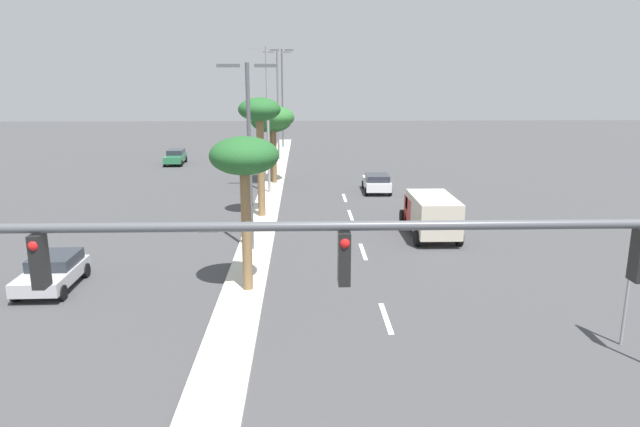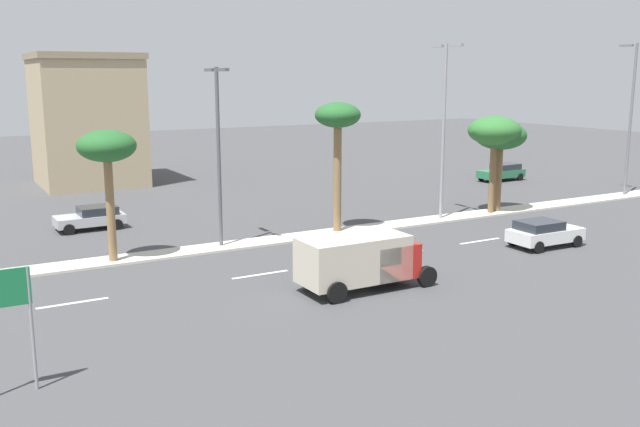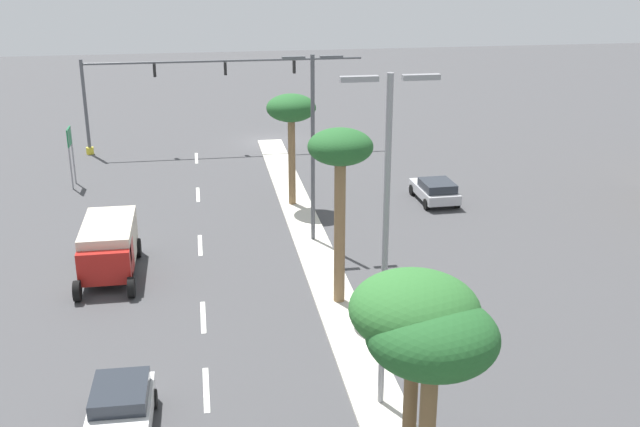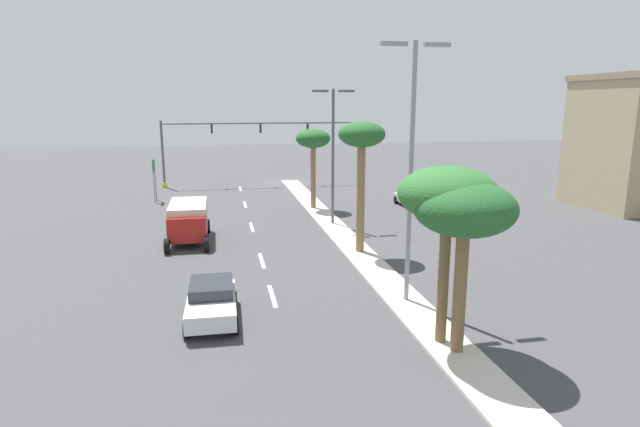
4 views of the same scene
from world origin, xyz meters
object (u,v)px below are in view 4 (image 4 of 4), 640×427
object	(u,v)px
sedan_silver_center	(413,198)
palm_tree_inboard	(362,142)
commercial_building	(640,142)
street_lamp_mid	(333,146)
street_lamp_center	(411,156)
sedan_white_front	(212,301)
palm_tree_trailing	(465,212)
traffic_signal_gantry	(219,141)
directional_road_sign	(154,171)
palm_tree_outboard	(448,196)
palm_tree_leading	(313,141)
box_truck	(188,221)

from	to	relation	value
sedan_silver_center	palm_tree_inboard	bearing A→B (deg)	56.68
commercial_building	street_lamp_mid	bearing A→B (deg)	3.05
street_lamp_center	sedan_white_front	bearing A→B (deg)	1.55
palm_tree_trailing	traffic_signal_gantry	bearing A→B (deg)	-79.02
commercial_building	directional_road_sign	bearing A→B (deg)	-14.61
street_lamp_center	directional_road_sign	bearing A→B (deg)	-63.38
palm_tree_outboard	sedan_silver_center	size ratio (longest dim) A/B	1.59
sedan_white_front	palm_tree_inboard	bearing A→B (deg)	-136.75
directional_road_sign	palm_tree_leading	distance (m)	14.54
palm_tree_inboard	palm_tree_leading	bearing A→B (deg)	-88.61
street_lamp_center	palm_tree_trailing	bearing A→B (deg)	90.30
box_truck	palm_tree_trailing	bearing A→B (deg)	119.83
palm_tree_inboard	palm_tree_trailing	world-z (taller)	palm_tree_inboard
palm_tree_outboard	palm_tree_trailing	size ratio (longest dim) A/B	1.06
traffic_signal_gantry	palm_tree_leading	xyz separation A→B (m)	(-7.28, 13.66, 0.84)
traffic_signal_gantry	palm_tree_inboard	world-z (taller)	palm_tree_inboard
street_lamp_center	sedan_white_front	xyz separation A→B (m)	(8.29, 0.22, -5.60)
traffic_signal_gantry	sedan_white_front	distance (m)	34.67
palm_tree_inboard	street_lamp_mid	distance (m)	7.24
directional_road_sign	street_lamp_center	size ratio (longest dim) A/B	0.34
palm_tree_leading	street_lamp_mid	world-z (taller)	street_lamp_mid
palm_tree_outboard	palm_tree_leading	bearing A→B (deg)	-89.89
traffic_signal_gantry	sedan_silver_center	size ratio (longest dim) A/B	5.07
street_lamp_mid	sedan_silver_center	world-z (taller)	street_lamp_mid
directional_road_sign	commercial_building	size ratio (longest dim) A/B	0.35
palm_tree_outboard	street_lamp_mid	world-z (taller)	street_lamp_mid
palm_tree_trailing	box_truck	distance (m)	20.01
commercial_building	palm_tree_outboard	world-z (taller)	commercial_building
palm_tree_leading	palm_tree_inboard	xyz separation A→B (m)	(-0.31, 12.93, 0.86)
directional_road_sign	street_lamp_mid	xyz separation A→B (m)	(-13.31, 11.63, 2.94)
commercial_building	palm_tree_trailing	distance (m)	33.45
street_lamp_center	sedan_silver_center	world-z (taller)	street_lamp_center
commercial_building	palm_tree_inboard	world-z (taller)	commercial_building
palm_tree_leading	sedan_white_front	size ratio (longest dim) A/B	1.58
traffic_signal_gantry	commercial_building	size ratio (longest dim) A/B	1.87
box_truck	street_lamp_mid	bearing A→B (deg)	-165.30
commercial_building	sedan_white_front	distance (m)	38.34
commercial_building	palm_tree_trailing	world-z (taller)	commercial_building
commercial_building	street_lamp_center	size ratio (longest dim) A/B	1.00
street_lamp_center	box_truck	size ratio (longest dim) A/B	1.85
traffic_signal_gantry	street_lamp_center	bearing A→B (deg)	102.44
traffic_signal_gantry	sedan_silver_center	distance (m)	21.60
palm_tree_leading	street_lamp_mid	xyz separation A→B (m)	(-0.32, 5.74, 0.09)
directional_road_sign	commercial_building	bearing A→B (deg)	165.39
palm_tree_trailing	street_lamp_mid	world-z (taller)	street_lamp_mid
street_lamp_center	sedan_silver_center	size ratio (longest dim) A/B	2.72
directional_road_sign	sedan_white_front	world-z (taller)	directional_road_sign
traffic_signal_gantry	box_truck	xyz separation A→B (m)	(2.21, 21.98, -3.36)
sedan_silver_center	box_truck	bearing A→B (deg)	23.06
commercial_building	traffic_signal_gantry	bearing A→B (deg)	-28.20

